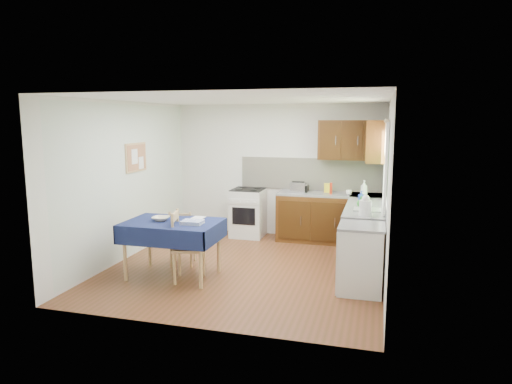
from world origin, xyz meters
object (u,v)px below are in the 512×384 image
(dining_table, at_px, (172,229))
(sandwich_press, at_px, (301,188))
(dish_rack, at_px, (367,209))
(chair_near, at_px, (186,244))
(chair_far, at_px, (182,236))
(kettle, at_px, (365,206))
(toaster, at_px, (298,187))

(dining_table, height_order, sandwich_press, sandwich_press)
(sandwich_press, bearing_deg, dish_rack, -56.06)
(chair_near, bearing_deg, sandwich_press, -37.63)
(chair_near, bearing_deg, chair_far, 14.77)
(dining_table, bearing_deg, kettle, 19.44)
(chair_far, xyz_separation_m, sandwich_press, (1.48, 1.98, 0.52))
(kettle, bearing_deg, dish_rack, 87.34)
(sandwich_press, bearing_deg, kettle, -62.84)
(chair_near, relative_size, kettle, 3.40)
(toaster, bearing_deg, chair_far, -114.07)
(sandwich_press, bearing_deg, dining_table, -125.54)
(dining_table, relative_size, toaster, 4.93)
(dish_rack, height_order, kettle, kettle)
(chair_far, bearing_deg, kettle, 169.74)
(toaster, relative_size, dish_rack, 0.68)
(dining_table, xyz_separation_m, sandwich_press, (1.39, 2.49, 0.28))
(kettle, bearing_deg, chair_far, -176.98)
(chair_near, relative_size, sandwich_press, 3.64)
(sandwich_press, relative_size, kettle, 0.93)
(chair_near, bearing_deg, toaster, -37.75)
(kettle, bearing_deg, dining_table, -166.12)
(chair_near, height_order, dish_rack, dish_rack)
(dining_table, relative_size, chair_far, 1.54)
(toaster, height_order, sandwich_press, toaster)
(dining_table, xyz_separation_m, chair_far, (-0.09, 0.50, -0.24))
(toaster, height_order, dish_rack, toaster)
(chair_far, xyz_separation_m, chair_near, (0.33, -0.61, 0.07))
(sandwich_press, distance_m, kettle, 2.21)
(chair_far, height_order, kettle, kettle)
(dining_table, height_order, dish_rack, dish_rack)
(dish_rack, bearing_deg, dining_table, -179.96)
(toaster, bearing_deg, sandwich_press, 82.83)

